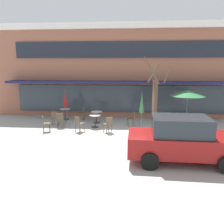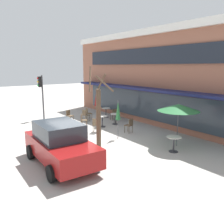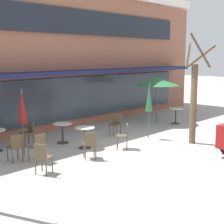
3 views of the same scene
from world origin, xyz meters
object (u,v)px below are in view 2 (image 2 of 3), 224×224
at_px(cafe_table_streetside, 102,119).
at_px(parked_sedan, 60,144).
at_px(street_tree, 99,114).
at_px(cafe_table_by_tree, 174,142).
at_px(cafe_chair_5, 130,125).
at_px(cafe_chair_6, 114,114).
at_px(cafe_chair_2, 69,115).
at_px(patio_umbrella_cream_folded, 96,99).
at_px(cafe_chair_3, 96,124).
at_px(cafe_chair_4, 85,115).
at_px(cafe_table_near_wall, 106,111).
at_px(traffic_light_pole, 41,90).
at_px(patio_umbrella_corner_open, 179,108).
at_px(cafe_chair_0, 88,113).
at_px(patio_umbrella_green_folded, 118,110).
at_px(cafe_chair_1, 83,119).
at_px(cafe_table_mid_patio, 115,117).

bearing_deg(cafe_table_streetside, parked_sedan, -49.50).
bearing_deg(street_tree, cafe_table_by_tree, 42.81).
relative_size(cafe_table_by_tree, cafe_chair_5, 0.85).
height_order(cafe_chair_6, parked_sedan, parked_sedan).
bearing_deg(cafe_chair_2, street_tree, -11.64).
bearing_deg(cafe_chair_6, patio_umbrella_cream_folded, -129.48).
relative_size(cafe_table_streetside, cafe_chair_3, 0.85).
distance_m(patio_umbrella_cream_folded, cafe_chair_4, 1.45).
height_order(cafe_table_near_wall, traffic_light_pole, traffic_light_pole).
xyz_separation_m(cafe_chair_4, cafe_chair_6, (0.94, 1.97, 0.00)).
bearing_deg(patio_umbrella_corner_open, cafe_chair_2, -165.62).
xyz_separation_m(cafe_chair_0, cafe_chair_4, (0.47, -0.50, 0.00)).
height_order(cafe_table_by_tree, street_tree, street_tree).
xyz_separation_m(cafe_table_streetside, parked_sedan, (4.15, -4.86, 0.36)).
height_order(cafe_table_near_wall, cafe_chair_6, cafe_chair_6).
distance_m(cafe_chair_4, traffic_light_pole, 3.93).
bearing_deg(patio_umbrella_green_folded, cafe_chair_3, -169.98).
bearing_deg(street_tree, cafe_chair_1, 161.84).
distance_m(cafe_table_by_tree, patio_umbrella_cream_folded, 8.11).
distance_m(cafe_table_streetside, cafe_chair_1, 1.31).
bearing_deg(parked_sedan, cafe_chair_4, 142.94).
relative_size(cafe_chair_2, cafe_chair_6, 1.00).
bearing_deg(cafe_table_mid_patio, patio_umbrella_cream_folded, -169.01).
relative_size(cafe_table_mid_patio, cafe_chair_6, 0.85).
bearing_deg(cafe_chair_6, parked_sedan, -51.56).
xyz_separation_m(cafe_table_mid_patio, patio_umbrella_cream_folded, (-1.91, -0.37, 1.11)).
distance_m(cafe_table_streetside, cafe_chair_3, 1.41).
distance_m(cafe_chair_6, parked_sedan, 8.53).
bearing_deg(patio_umbrella_corner_open, cafe_chair_0, -175.96).
height_order(cafe_chair_2, cafe_chair_5, same).
bearing_deg(parked_sedan, cafe_chair_6, 128.44).
xyz_separation_m(cafe_chair_3, cafe_chair_6, (-2.05, 2.88, 0.00)).
distance_m(cafe_table_by_tree, cafe_chair_5, 3.82).
bearing_deg(patio_umbrella_cream_folded, cafe_chair_0, -141.89).
distance_m(cafe_chair_0, cafe_chair_2, 1.53).
bearing_deg(parked_sedan, cafe_table_streetside, 130.50).
distance_m(patio_umbrella_green_folded, cafe_chair_0, 5.50).
height_order(patio_umbrella_cream_folded, traffic_light_pole, traffic_light_pole).
bearing_deg(patio_umbrella_corner_open, cafe_table_near_wall, 172.75).
distance_m(cafe_chair_0, cafe_chair_3, 3.74).
relative_size(cafe_table_mid_patio, traffic_light_pole, 0.22).
bearing_deg(cafe_chair_0, cafe_chair_3, -22.28).
xyz_separation_m(cafe_table_streetside, street_tree, (3.29, -2.40, 1.19)).
relative_size(cafe_chair_5, cafe_chair_6, 1.00).
bearing_deg(street_tree, cafe_table_mid_patio, 133.50).
bearing_deg(cafe_chair_2, cafe_chair_6, 63.40).
bearing_deg(cafe_chair_5, cafe_chair_1, -151.41).
distance_m(cafe_table_by_tree, street_tree, 3.89).
height_order(cafe_table_streetside, cafe_chair_2, cafe_chair_2).
bearing_deg(cafe_chair_6, cafe_table_near_wall, 174.78).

